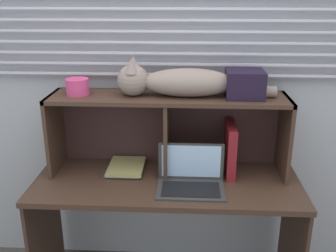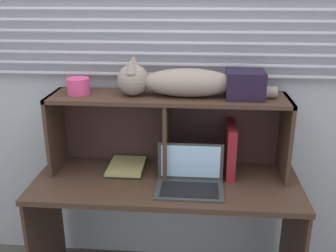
{
  "view_description": "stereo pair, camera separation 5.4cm",
  "coord_description": "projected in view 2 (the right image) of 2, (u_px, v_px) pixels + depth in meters",
  "views": [
    {
      "loc": [
        0.11,
        -1.66,
        1.7
      ],
      "look_at": [
        0.0,
        0.35,
        0.98
      ],
      "focal_mm": 41.76,
      "sensor_mm": 36.0,
      "label": 1
    },
    {
      "loc": [
        0.16,
        -1.66,
        1.7
      ],
      "look_at": [
        0.0,
        0.35,
        0.98
      ],
      "focal_mm": 41.76,
      "sensor_mm": 36.0,
      "label": 2
    }
  ],
  "objects": [
    {
      "name": "desk",
      "position": [
        166.0,
        202.0,
        2.16
      ],
      "size": [
        1.44,
        0.56,
        0.7
      ],
      "color": "#412B20",
      "rests_on": "ground"
    },
    {
      "name": "binder_upright",
      "position": [
        230.0,
        149.0,
        2.16
      ],
      "size": [
        0.05,
        0.25,
        0.29
      ],
      "primitive_type": "cube",
      "color": "maroon",
      "rests_on": "desk"
    },
    {
      "name": "cat",
      "position": [
        176.0,
        82.0,
        2.06
      ],
      "size": [
        0.84,
        0.18,
        0.2
      ],
      "color": "gray",
      "rests_on": "hutch_shelf_unit"
    },
    {
      "name": "laptop",
      "position": [
        190.0,
        179.0,
        2.04
      ],
      "size": [
        0.35,
        0.23,
        0.22
      ],
      "color": "#353535",
      "rests_on": "desk"
    },
    {
      "name": "back_panel_with_blinds",
      "position": [
        171.0,
        68.0,
        2.23
      ],
      "size": [
        4.4,
        0.08,
        2.5
      ],
      "color": "#ACAEB7",
      "rests_on": "ground"
    },
    {
      "name": "small_basket",
      "position": [
        78.0,
        86.0,
        2.11
      ],
      "size": [
        0.12,
        0.12,
        0.09
      ],
      "primitive_type": "cylinder",
      "color": "#D7417B",
      "rests_on": "hutch_shelf_unit"
    },
    {
      "name": "storage_box",
      "position": [
        245.0,
        84.0,
        2.03
      ],
      "size": [
        0.2,
        0.19,
        0.14
      ],
      "primitive_type": "cube",
      "color": "black",
      "rests_on": "hutch_shelf_unit"
    },
    {
      "name": "hutch_shelf_unit",
      "position": [
        168.0,
        118.0,
        2.16
      ],
      "size": [
        1.29,
        0.29,
        0.44
      ],
      "color": "#412B20",
      "rests_on": "desk"
    },
    {
      "name": "book_stack",
      "position": [
        126.0,
        167.0,
        2.25
      ],
      "size": [
        0.21,
        0.26,
        0.03
      ],
      "color": "#3F5B80",
      "rests_on": "desk"
    }
  ]
}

